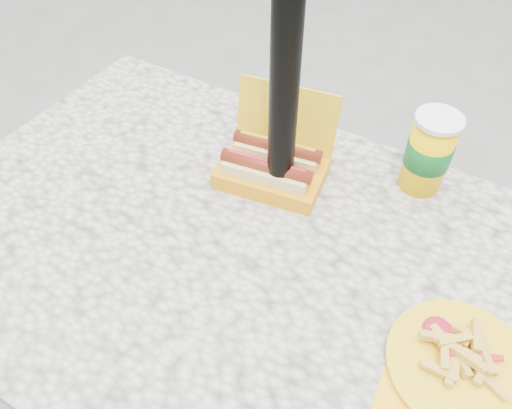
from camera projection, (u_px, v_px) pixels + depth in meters
The scene contains 6 objects.
ground at pixel (244, 406), 1.44m from camera, with size 60.00×60.00×0.00m, color slate.
picnic_table at pixel (238, 281), 0.97m from camera, with size 1.20×0.80×0.75m.
umbrella_pole at pixel (287, 24), 0.73m from camera, with size 0.05×0.05×2.20m, color black.
hotdog_box at pixel (273, 164), 0.98m from camera, with size 0.23×0.19×0.17m.
fries_plate at pixel (458, 367), 0.73m from camera, with size 0.22×0.30×0.04m.
soda_cup at pixel (429, 153), 0.94m from camera, with size 0.09×0.09×0.16m.
Camera 1 is at (0.31, -0.46, 1.45)m, focal length 35.00 mm.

